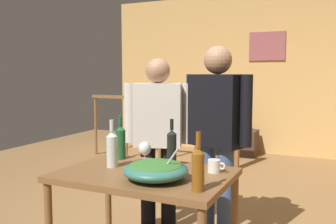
# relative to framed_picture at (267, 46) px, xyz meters

# --- Properties ---
(ground_plane) EXTENTS (8.68, 8.68, 0.00)m
(ground_plane) POSITION_rel_framed_picture_xyz_m (-0.01, -3.28, -1.85)
(ground_plane) COLOR olive
(back_wall) EXTENTS (5.72, 0.10, 2.76)m
(back_wall) POSITION_rel_framed_picture_xyz_m (-0.01, 0.06, -0.47)
(back_wall) COLOR tan
(back_wall) RESTS_ON ground_plane
(framed_picture) EXTENTS (0.60, 0.03, 0.48)m
(framed_picture) POSITION_rel_framed_picture_xyz_m (0.00, 0.00, 0.00)
(framed_picture) COLOR #944D50
(stair_railing) EXTENTS (2.52, 0.10, 1.08)m
(stair_railing) POSITION_rel_framed_picture_xyz_m (-0.96, -1.27, -1.18)
(stair_railing) COLOR brown
(stair_railing) RESTS_ON ground_plane
(tv_console) EXTENTS (0.90, 0.40, 0.43)m
(tv_console) POSITION_rel_framed_picture_xyz_m (-0.53, -0.29, -1.63)
(tv_console) COLOR #38281E
(tv_console) RESTS_ON ground_plane
(flat_screen_tv) EXTENTS (0.47, 0.12, 0.36)m
(flat_screen_tv) POSITION_rel_framed_picture_xyz_m (-0.53, -0.32, -1.20)
(flat_screen_tv) COLOR black
(flat_screen_tv) RESTS_ON tv_console
(serving_table) EXTENTS (1.12, 0.75, 0.74)m
(serving_table) POSITION_rel_framed_picture_xyz_m (-0.01, -4.34, -1.19)
(serving_table) COLOR brown
(serving_table) RESTS_ON ground_plane
(salad_bowl) EXTENTS (0.40, 0.40, 0.21)m
(salad_bowl) POSITION_rel_framed_picture_xyz_m (0.13, -4.47, -1.04)
(salad_bowl) COLOR #337060
(salad_bowl) RESTS_ON serving_table
(wine_glass) EXTENTS (0.09, 0.09, 0.17)m
(wine_glass) POSITION_rel_framed_picture_xyz_m (-0.10, -4.18, -0.99)
(wine_glass) COLOR silver
(wine_glass) RESTS_ON serving_table
(wine_bottle_green) EXTENTS (0.07, 0.07, 0.33)m
(wine_bottle_green) POSITION_rel_framed_picture_xyz_m (-0.35, -4.09, -0.97)
(wine_bottle_green) COLOR #1E5628
(wine_bottle_green) RESTS_ON serving_table
(wine_bottle_dark) EXTENTS (0.07, 0.07, 0.33)m
(wine_bottle_dark) POSITION_rel_framed_picture_xyz_m (0.09, -4.13, -0.97)
(wine_bottle_dark) COLOR black
(wine_bottle_dark) RESTS_ON serving_table
(wine_bottle_amber) EXTENTS (0.07, 0.07, 0.33)m
(wine_bottle_amber) POSITION_rel_framed_picture_xyz_m (0.44, -4.57, -0.97)
(wine_bottle_amber) COLOR brown
(wine_bottle_amber) RESTS_ON serving_table
(wine_bottle_clear) EXTENTS (0.08, 0.08, 0.33)m
(wine_bottle_clear) POSITION_rel_framed_picture_xyz_m (-0.28, -4.32, -0.97)
(wine_bottle_clear) COLOR silver
(wine_bottle_clear) RESTS_ON serving_table
(mug_white) EXTENTS (0.12, 0.08, 0.08)m
(mug_white) POSITION_rel_framed_picture_xyz_m (0.41, -4.16, -1.06)
(mug_white) COLOR white
(mug_white) RESTS_ON serving_table
(person_standing_left) EXTENTS (0.57, 0.34, 1.51)m
(person_standing_left) POSITION_rel_framed_picture_xyz_m (-0.27, -3.61, -0.96)
(person_standing_left) COLOR black
(person_standing_left) RESTS_ON ground_plane
(person_standing_right) EXTENTS (0.59, 0.34, 1.60)m
(person_standing_right) POSITION_rel_framed_picture_xyz_m (0.25, -3.61, -0.89)
(person_standing_right) COLOR #3D5684
(person_standing_right) RESTS_ON ground_plane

